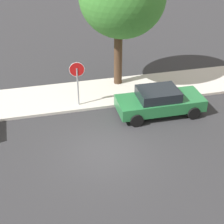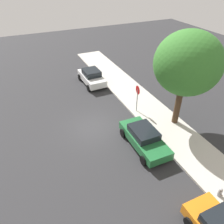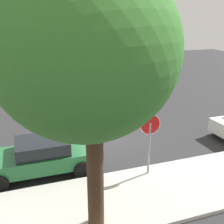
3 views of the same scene
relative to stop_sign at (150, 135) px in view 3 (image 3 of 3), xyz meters
The scene contains 5 objects.
ground_plane 4.38m from the stop_sign, 82.73° to the right, with size 60.00×60.00×0.00m, color #2D2D30.
sidewalk_curb 2.05m from the stop_sign, 65.01° to the left, with size 32.00×3.19×0.14m, color beige.
stop_sign is the anchor object (origin of this frame).
parked_car_green 4.28m from the stop_sign, 22.94° to the right, with size 4.33×2.00×1.38m.
street_tree_near_corner 4.77m from the stop_sign, 34.45° to the left, with size 4.53×4.53×7.26m.
Camera 3 is at (3.88, 12.40, 5.88)m, focal length 45.00 mm.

